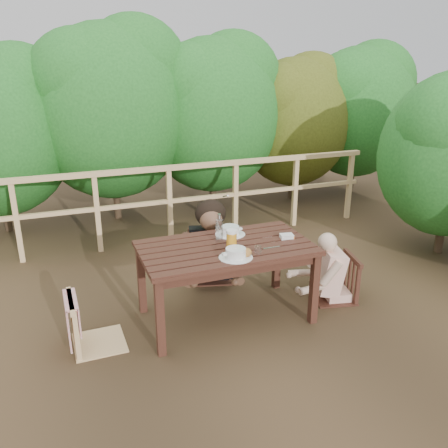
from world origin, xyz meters
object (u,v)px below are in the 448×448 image
object	(u,v)px
diner_right	(339,245)
beer_glass	(232,240)
table	(226,283)
chair_far	(210,237)
chair_left	(95,297)
bread_roll	(244,253)
butter_tub	(286,237)
woman	(209,215)
chair_right	(336,259)
soup_near	(236,254)
bottle	(219,228)
tumbler	(258,251)
soup_far	(230,231)

from	to	relation	value
diner_right	beer_glass	bearing A→B (deg)	104.53
table	chair_far	distance (m)	0.85
table	chair_left	xyz separation A→B (m)	(-1.16, -0.03, 0.09)
table	diner_right	distance (m)	1.18
bread_roll	butter_tub	size ratio (longest dim) A/B	1.16
diner_right	bread_roll	size ratio (longest dim) A/B	8.19
woman	beer_glass	distance (m)	0.94
chair_right	diner_right	bearing A→B (deg)	102.65
soup_near	chair_left	bearing A→B (deg)	168.21
woman	bread_roll	bearing A→B (deg)	101.00
butter_tub	bottle	bearing A→B (deg)	175.53
butter_tub	bread_roll	bearing A→B (deg)	-145.97
bread_roll	tumbler	distance (m)	0.13
beer_glass	chair_far	bearing A→B (deg)	82.74
diner_right	tumbler	world-z (taller)	diner_right
chair_far	bread_roll	size ratio (longest dim) A/B	6.77
chair_far	tumbler	bearing A→B (deg)	-72.13
woman	soup_near	bearing A→B (deg)	97.16
table	chair_right	bearing A→B (deg)	-1.87
woman	butter_tub	bearing A→B (deg)	131.88
chair_left	soup_far	bearing A→B (deg)	-78.75
chair_far	bottle	world-z (taller)	bottle
beer_glass	bottle	distance (m)	0.21
chair_far	chair_right	distance (m)	1.32
diner_right	chair_far	bearing A→B (deg)	62.43
beer_glass	tumbler	world-z (taller)	beer_glass
bread_roll	tumbler	world-z (taller)	bread_roll
chair_left	beer_glass	world-z (taller)	beer_glass
bottle	beer_glass	bearing A→B (deg)	-79.20
woman	butter_tub	xyz separation A→B (m)	(0.45, -0.88, 0.02)
chair_right	woman	xyz separation A→B (m)	(-1.00, 0.89, 0.29)
soup_near	bread_roll	world-z (taller)	soup_near
chair_far	bottle	size ratio (longest dim) A/B	3.50
chair_right	bread_roll	world-z (taller)	chair_right
chair_right	soup_far	distance (m)	1.09
diner_right	soup_near	bearing A→B (deg)	113.79
bread_roll	diner_right	bearing A→B (deg)	11.42
soup_near	butter_tub	bearing A→B (deg)	21.80
butter_tub	table	bearing A→B (deg)	-172.61
woman	soup_near	distance (m)	1.13
table	beer_glass	world-z (taller)	beer_glass
chair_left	soup_near	bearing A→B (deg)	-102.60
table	tumbler	size ratio (longest dim) A/B	19.42
table	butter_tub	bearing A→B (deg)	-2.89
chair_far	woman	xyz separation A→B (m)	(0.00, 0.02, 0.24)
table	beer_glass	xyz separation A→B (m)	(0.02, -0.07, 0.44)
chair_left	beer_glass	bearing A→B (deg)	-92.91
chair_far	bread_roll	world-z (taller)	chair_far
butter_tub	chair_far	bearing A→B (deg)	127.69
chair_right	beer_glass	bearing A→B (deg)	-75.41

